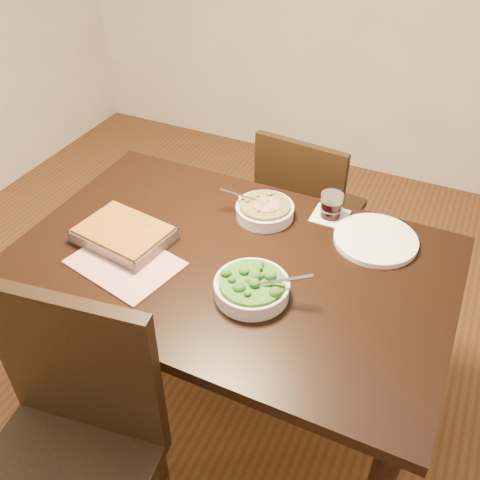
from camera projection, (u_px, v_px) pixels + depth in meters
The scene contains 11 objects.
ground at pixel (233, 397), 2.19m from camera, with size 4.00×4.00×0.00m, color #4D2B16.
table at pixel (232, 281), 1.78m from camera, with size 1.40×0.90×0.75m.
magazine_a at pixel (125, 263), 1.70m from camera, with size 0.33×0.24×0.01m, color #AC3138.
coaster at pixel (330, 216), 1.90m from camera, with size 0.12×0.12×0.00m, color white.
stew_bowl at pixel (265, 210), 1.89m from camera, with size 0.23×0.21×0.08m.
broccoli_bowl at pixel (252, 287), 1.58m from camera, with size 0.25×0.23×0.09m.
baking_dish at pixel (124, 235), 1.78m from camera, with size 0.33×0.26×0.05m.
wine_tumbler at pixel (331, 205), 1.87m from camera, with size 0.08×0.08×0.09m.
dinner_plate at pixel (376, 240), 1.78m from camera, with size 0.28×0.28×0.02m, color white.
chair_near at pixel (67, 447), 1.42m from camera, with size 0.53×0.53×1.00m.
chair_far at pixel (306, 208), 2.41m from camera, with size 0.44×0.44×0.86m.
Camera 1 is at (0.58, -1.17, 1.88)m, focal length 40.00 mm.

